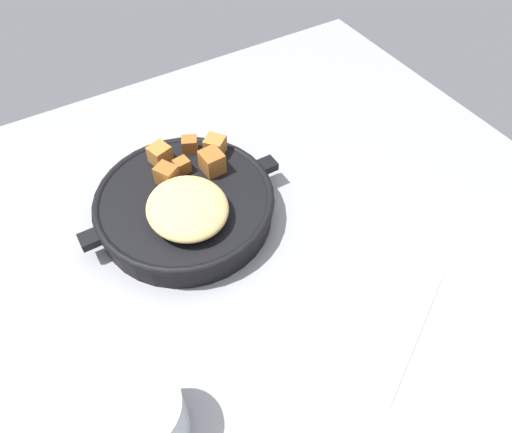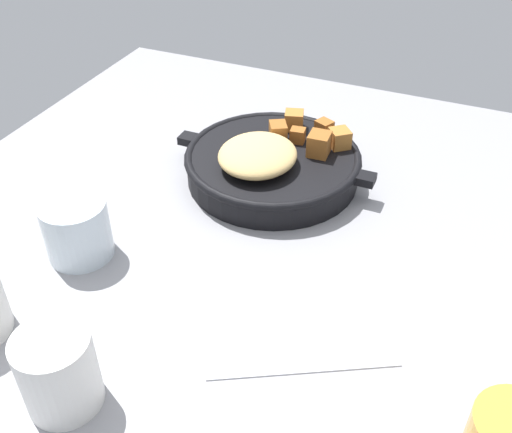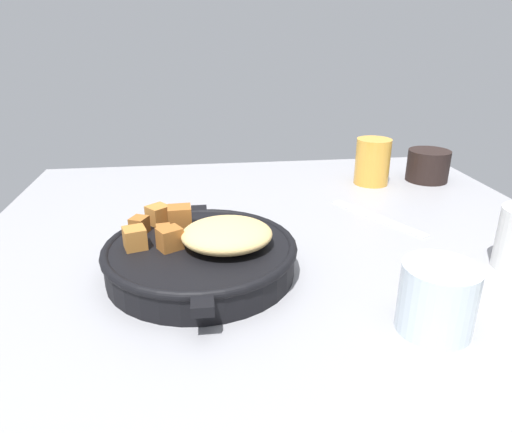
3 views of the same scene
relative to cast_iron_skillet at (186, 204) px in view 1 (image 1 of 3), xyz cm
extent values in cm
cube|color=gray|center=(-4.82, 11.86, -4.08)|extent=(96.64, 92.73, 2.40)
cylinder|color=black|center=(0.00, -0.23, -0.85)|extent=(24.15, 24.15, 4.05)
torus|color=black|center=(0.00, -0.23, 0.85)|extent=(24.87, 24.87, 1.20)
cube|color=black|center=(13.29, -0.23, 0.57)|extent=(2.64, 2.40, 1.20)
cube|color=black|center=(-13.28, -0.23, 0.57)|extent=(2.64, 2.40, 1.20)
ellipsoid|color=tan|center=(0.89, 3.17, 2.81)|extent=(10.53, 11.49, 3.27)
cube|color=#935623|center=(-5.79, -2.86, 2.75)|extent=(3.02, 3.30, 3.14)
cube|color=#935623|center=(0.71, -3.93, 2.57)|extent=(3.39, 3.57, 2.79)
cube|color=#935623|center=(-4.60, -8.24, 2.29)|extent=(2.88, 2.76, 2.24)
cube|color=#A86B2D|center=(-7.85, -5.93, 2.49)|extent=(3.77, 3.79, 2.63)
cube|color=#935623|center=(-1.96, -4.85, 2.20)|extent=(2.26, 2.06, 2.04)
cube|color=#A86B2D|center=(-0.12, -8.29, 2.52)|extent=(3.35, 3.32, 2.70)
cube|color=silver|center=(-15.29, 29.63, -2.70)|extent=(17.92, 10.65, 0.36)
cylinder|color=silver|center=(15.38, 23.94, 0.85)|extent=(7.90, 7.90, 7.45)
camera|label=1|loc=(13.05, 41.00, 47.99)|focal=32.40mm
camera|label=2|loc=(-25.77, 66.42, 45.49)|focal=42.06mm
camera|label=3|loc=(53.84, 0.10, 26.66)|focal=32.43mm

